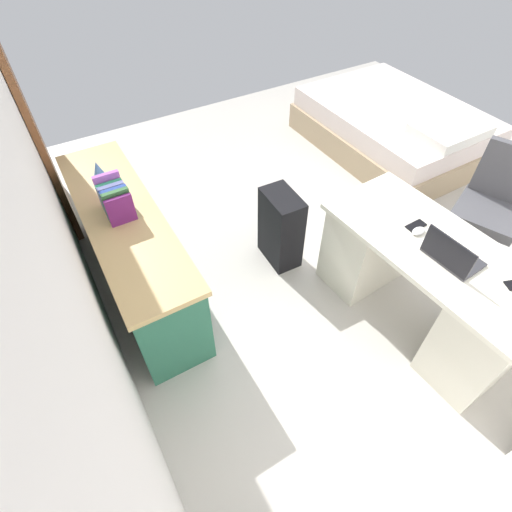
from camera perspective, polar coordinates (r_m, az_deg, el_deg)
ground_plane at (r=3.75m, az=13.39°, el=4.36°), size 5.50×5.50×0.00m
wall_back at (r=2.23m, az=-29.24°, el=8.54°), size 4.07×0.10×2.57m
door_wooden at (r=3.67m, az=-30.17°, el=17.80°), size 0.88×0.05×2.04m
desk at (r=2.91m, az=22.63°, el=-3.57°), size 1.48×0.75×0.73m
office_chair at (r=3.61m, az=30.18°, el=5.30°), size 0.60×0.60×0.94m
credenza at (r=3.05m, az=-17.23°, el=0.76°), size 1.80×0.48×0.73m
bed at (r=4.80m, az=19.00°, el=17.00°), size 1.91×1.42×0.58m
suitcase_black at (r=3.15m, az=3.58°, el=3.91°), size 0.37×0.23×0.64m
laptop at (r=2.58m, az=26.10°, el=0.13°), size 0.32×0.24×0.21m
computer_mouse at (r=2.71m, az=22.23°, el=3.33°), size 0.07×0.10×0.03m
cell_phone_by_mouse at (r=2.75m, az=21.90°, el=4.05°), size 0.07×0.14×0.01m
book_row at (r=2.76m, az=-19.47°, el=7.62°), size 0.27×0.17×0.23m
figurine_small at (r=3.18m, az=-21.72°, el=11.56°), size 0.08×0.08×0.11m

